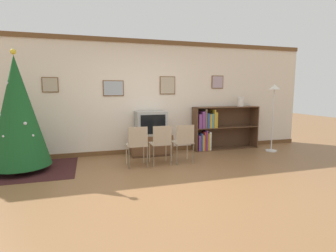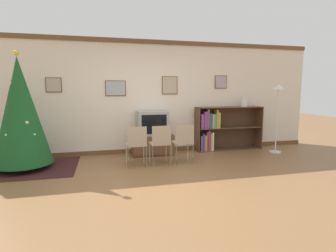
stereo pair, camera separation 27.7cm
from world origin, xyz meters
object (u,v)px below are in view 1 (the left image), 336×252
folding_chair_left (137,144)px  folding_chair_right (184,141)px  tv_console (151,145)px  television (151,123)px  folding_chair_center (161,142)px  bookshelf (215,128)px  vase (241,102)px  christmas_tree (18,112)px  standing_lamp (274,100)px

folding_chair_left → folding_chair_right: size_ratio=1.00×
tv_console → television: (-0.00, -0.00, 0.51)m
folding_chair_center → tv_console: bearing=90.0°
bookshelf → vase: vase is taller
vase → television: bearing=-178.8°
christmas_tree → standing_lamp: size_ratio=1.35×
vase → standing_lamp: size_ratio=0.15×
folding_chair_right → standing_lamp: (2.49, 0.40, 0.80)m
television → vase: bearing=1.2°
bookshelf → standing_lamp: 1.57m
folding_chair_left → folding_chair_right: 0.97m
television → folding_chair_center: (0.00, -0.91, -0.28)m
television → bookshelf: size_ratio=0.40×
folding_chair_left → folding_chair_right: bearing=0.0°
tv_console → folding_chair_left: bearing=-118.0°
folding_chair_left → christmas_tree: bearing=169.9°
bookshelf → folding_chair_right: bearing=-140.8°
christmas_tree → folding_chair_left: (2.14, -0.38, -0.65)m
tv_console → standing_lamp: (2.98, -0.51, 1.03)m
television → vase: 2.45m
christmas_tree → vase: bearing=6.6°
folding_chair_center → christmas_tree: bearing=171.7°
folding_chair_center → vase: vase is taller
christmas_tree → standing_lamp: bearing=0.2°
folding_chair_left → tv_console: bearing=62.0°
christmas_tree → standing_lamp: 5.60m
tv_console → folding_chair_center: folding_chair_center is taller
folding_chair_center → standing_lamp: standing_lamp is taller
television → folding_chair_right: 1.07m
bookshelf → television: bearing=-177.0°
tv_console → television: bearing=-90.0°
folding_chair_right → standing_lamp: 2.64m
folding_chair_left → vase: bearing=18.4°
television → standing_lamp: 3.06m
tv_console → bookshelf: 1.75m
folding_chair_left → bookshelf: bookshelf is taller
tv_console → vase: vase is taller
christmas_tree → folding_chair_center: (2.62, -0.38, -0.65)m
television → folding_chair_center: bearing=-90.0°
tv_console → television: 0.51m
bookshelf → vase: size_ratio=7.01×
folding_chair_center → folding_chair_right: same height
folding_chair_left → standing_lamp: bearing=6.6°
christmas_tree → folding_chair_right: 3.20m
tv_console → folding_chair_right: (0.49, -0.92, 0.23)m
standing_lamp → christmas_tree: bearing=-179.8°
folding_chair_right → vase: vase is taller
folding_chair_center → folding_chair_right: (0.49, 0.00, 0.00)m
tv_console → folding_chair_center: size_ratio=1.16×
christmas_tree → tv_console: 2.82m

